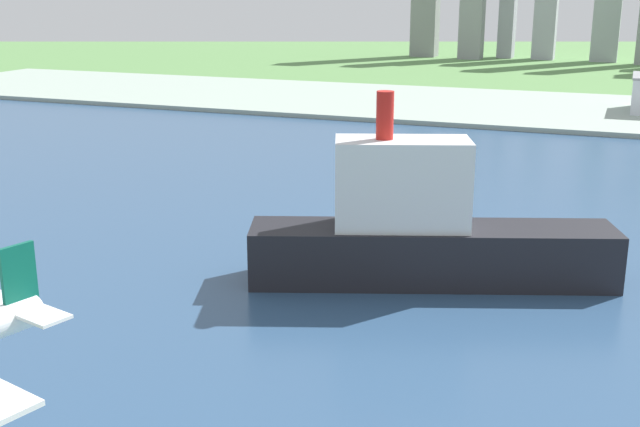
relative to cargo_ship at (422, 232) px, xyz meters
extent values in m
plane|color=#578749|center=(4.14, 92.67, -12.29)|extent=(2400.00, 2400.00, 0.00)
cube|color=#2D4C70|center=(4.14, 32.67, -12.22)|extent=(840.00, 360.00, 0.15)
cube|color=#96A79B|center=(4.14, 282.67, -11.04)|extent=(840.00, 140.00, 2.50)
cube|color=#0C5947|center=(-14.60, -112.10, 25.33)|extent=(1.49, 3.86, 7.80)
cube|color=white|center=(-14.60, -112.10, 22.40)|extent=(12.59, 6.56, 0.36)
cube|color=black|center=(2.24, 0.80, -5.48)|extent=(84.31, 43.54, 13.33)
cube|color=silver|center=(-4.69, -1.68, 11.35)|extent=(32.98, 23.00, 20.34)
cylinder|color=red|center=(-8.63, -3.10, 26.85)|extent=(3.89, 3.89, 10.66)
camera|label=1|loc=(41.80, -172.55, 54.32)|focal=45.06mm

